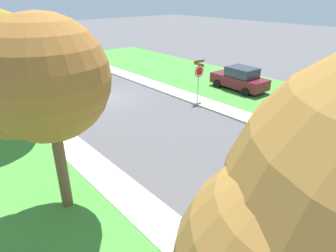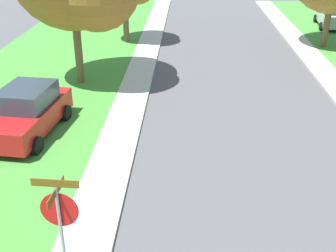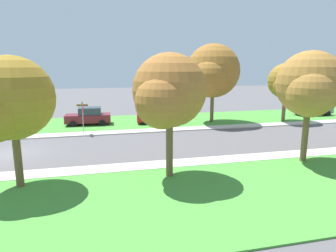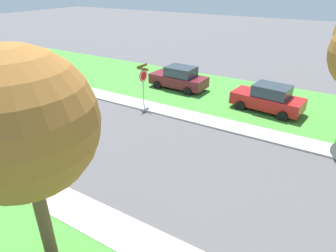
{
  "view_description": "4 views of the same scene",
  "coord_description": "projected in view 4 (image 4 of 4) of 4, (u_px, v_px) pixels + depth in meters",
  "views": [
    {
      "loc": [
        9.25,
        17.93,
        6.8
      ],
      "look_at": [
        1.54,
        8.91,
        1.4
      ],
      "focal_mm": 31.62,
      "sensor_mm": 36.0,
      "label": 1
    },
    {
      "loc": [
        -2.32,
        -1.91,
        7.11
      ],
      "look_at": [
        -2.86,
        9.88,
        1.4
      ],
      "focal_mm": 46.06,
      "sensor_mm": 36.0,
      "label": 2
    },
    {
      "loc": [
        20.94,
        5.87,
        5.7
      ],
      "look_at": [
        0.16,
        10.86,
        1.4
      ],
      "focal_mm": 31.93,
      "sensor_mm": 36.0,
      "label": 3
    },
    {
      "loc": [
        10.04,
        15.55,
        7.53
      ],
      "look_at": [
        -0.54,
        9.11,
        1.4
      ],
      "focal_mm": 31.71,
      "sensor_mm": 36.0,
      "label": 4
    }
  ],
  "objects": [
    {
      "name": "tree_sidewalk_near",
      "position": [
        9.0,
        131.0,
        6.84
      ],
      "size": [
        3.98,
        3.7,
        6.38
      ],
      "color": "brown",
      "rests_on": "ground"
    },
    {
      "name": "car_maroon_far_down_street",
      "position": [
        179.0,
        78.0,
        22.28
      ],
      "size": [
        2.16,
        4.36,
        1.76
      ],
      "color": "maroon",
      "rests_on": "ground"
    },
    {
      "name": "sidewalk_west",
      "position": [
        252.0,
        131.0,
        16.25
      ],
      "size": [
        1.4,
        56.0,
        0.1
      ],
      "primitive_type": "cube",
      "color": "beige",
      "rests_on": "ground"
    },
    {
      "name": "stop_sign_far_corner",
      "position": [
        143.0,
        78.0,
        18.85
      ],
      "size": [
        0.92,
        0.92,
        2.77
      ],
      "color": "#9E9EA3",
      "rests_on": "ground"
    },
    {
      "name": "lawn_west",
      "position": [
        274.0,
        104.0,
        19.86
      ],
      "size": [
        8.0,
        56.0,
        0.08
      ],
      "primitive_type": "cube",
      "color": "#479338",
      "rests_on": "ground"
    },
    {
      "name": "car_red_kerbside_mid",
      "position": [
        268.0,
        99.0,
        18.46
      ],
      "size": [
        2.39,
        4.47,
        1.76
      ],
      "color": "red",
      "rests_on": "ground"
    },
    {
      "name": "ground_plane",
      "position": [
        38.0,
        116.0,
        18.27
      ],
      "size": [
        120.0,
        120.0,
        0.0
      ],
      "primitive_type": "plane",
      "color": "#565456"
    },
    {
      "name": "sidewalk_east",
      "position": [
        160.0,
        252.0,
        9.06
      ],
      "size": [
        1.4,
        56.0,
        0.1
      ],
      "primitive_type": "cube",
      "color": "beige",
      "rests_on": "ground"
    }
  ]
}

